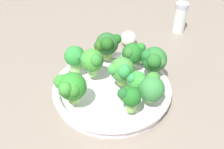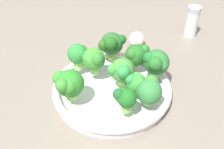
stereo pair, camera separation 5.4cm
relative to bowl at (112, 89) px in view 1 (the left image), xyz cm
name	(u,v)px [view 1 (the left image)]	position (x,y,z in cm)	size (l,w,h in cm)	color
ground_plane	(97,99)	(-3.88, -0.79, -2.93)	(130.00, 130.00, 2.50)	slate
bowl	(112,89)	(0.00, 0.00, 0.00)	(29.65, 29.65, 3.30)	silver
broccoli_floret_0	(137,81)	(5.82, -2.66, 4.74)	(4.93, 4.66, 5.51)	#97CC61
broccoli_floret_1	(75,57)	(-9.33, 5.74, 5.84)	(5.27, 5.27, 7.12)	#92D16B
broccoli_floret_2	(92,61)	(-4.90, 3.46, 6.22)	(6.08, 6.01, 7.43)	#8ECE6D
broccoli_floret_3	(107,44)	(-1.24, 11.10, 6.21)	(7.42, 7.43, 7.88)	#88B14E
broccoli_floret_4	(71,87)	(-9.04, -6.17, 6.17)	(7.32, 7.13, 7.61)	#9FD56A
broccoli_floret_5	(129,97)	(3.61, -8.55, 5.33)	(5.19, 4.27, 5.99)	#85BB56
broccoli_floret_6	(121,70)	(2.21, 0.07, 5.96)	(6.48, 7.06, 7.23)	#84C24D
broccoli_floret_7	(154,60)	(10.44, 3.71, 6.20)	(6.67, 7.59, 7.60)	#76B155
broccoli_floret_8	(133,53)	(5.54, 7.90, 5.34)	(6.31, 5.73, 6.43)	#9CC862
broccoli_floret_9	(152,87)	(8.78, -5.37, 5.33)	(5.82, 6.21, 6.62)	#97CF6E
garlic_bulb	(128,38)	(5.51, 23.27, 0.75)	(4.86, 4.86, 4.86)	silver
pepper_shaker	(180,18)	(23.44, 31.83, 3.59)	(4.34, 4.34, 10.42)	silver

